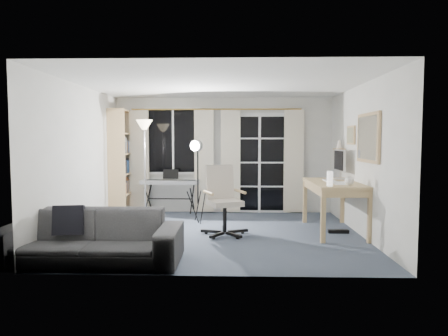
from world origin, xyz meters
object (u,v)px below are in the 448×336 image
(desk, at_px, (334,188))
(sofa, at_px, (90,228))
(torchiere_lamp, at_px, (144,140))
(studio_light, at_px, (197,155))
(monitor, at_px, (340,161))
(keyboard_piano, at_px, (170,183))
(mug, at_px, (349,181))
(office_chair, at_px, (222,194))
(bookshelf, at_px, (121,164))

(desk, height_order, sofa, sofa)
(torchiere_lamp, bearing_deg, desk, -13.02)
(studio_light, bearing_deg, monitor, 18.73)
(monitor, bearing_deg, desk, -114.13)
(keyboard_piano, bearing_deg, studio_light, -51.25)
(desk, xyz_separation_m, mug, (0.10, -0.50, 0.17))
(torchiere_lamp, distance_m, office_chair, 1.95)
(office_chair, xyz_separation_m, mug, (1.95, -0.32, 0.25))
(sofa, bearing_deg, desk, 27.27)
(bookshelf, height_order, studio_light, bookshelf)
(office_chair, height_order, monitor, monitor)
(bookshelf, distance_m, mug, 4.61)
(monitor, bearing_deg, keyboard_piano, 161.49)
(torchiere_lamp, relative_size, sofa, 0.86)
(torchiere_lamp, distance_m, studio_light, 1.03)
(keyboard_piano, bearing_deg, bookshelf, 175.49)
(torchiere_lamp, xyz_separation_m, keyboard_piano, (0.35, 0.71, -0.87))
(monitor, bearing_deg, bookshelf, 164.27)
(keyboard_piano, distance_m, desk, 3.31)
(mug, bearing_deg, bookshelf, 153.06)
(keyboard_piano, bearing_deg, mug, -31.00)
(bookshelf, height_order, mug, bookshelf)
(keyboard_piano, xyz_separation_m, office_chair, (1.12, -1.65, 0.00))
(office_chair, bearing_deg, keyboard_piano, 101.80)
(keyboard_piano, relative_size, office_chair, 1.07)
(sofa, bearing_deg, torchiere_lamp, 87.52)
(keyboard_piano, xyz_separation_m, mug, (3.06, -1.97, 0.25))
(bookshelf, xyz_separation_m, desk, (4.01, -1.59, -0.29))
(torchiere_lamp, bearing_deg, sofa, -92.33)
(bookshelf, bearing_deg, mug, -28.80)
(studio_light, bearing_deg, sofa, -91.27)
(bookshelf, distance_m, studio_light, 1.94)
(keyboard_piano, distance_m, sofa, 3.28)
(sofa, bearing_deg, keyboard_piano, 81.91)
(bookshelf, height_order, desk, bookshelf)
(monitor, bearing_deg, office_chair, -163.55)
(torchiere_lamp, distance_m, monitor, 3.54)
(desk, relative_size, sofa, 0.71)
(torchiere_lamp, xyz_separation_m, desk, (3.31, -0.77, -0.79))
(office_chair, xyz_separation_m, monitor, (2.04, 0.63, 0.49))
(keyboard_piano, relative_size, sofa, 0.54)
(torchiere_lamp, height_order, office_chair, torchiere_lamp)
(desk, height_order, monitor, monitor)
(keyboard_piano, xyz_separation_m, monitor, (3.16, -1.02, 0.49))
(torchiere_lamp, relative_size, monitor, 3.16)
(studio_light, distance_m, desk, 2.47)
(torchiere_lamp, distance_m, sofa, 2.76)
(office_chair, bearing_deg, desk, -16.88)
(bookshelf, height_order, torchiere_lamp, bookshelf)
(studio_light, relative_size, desk, 0.99)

